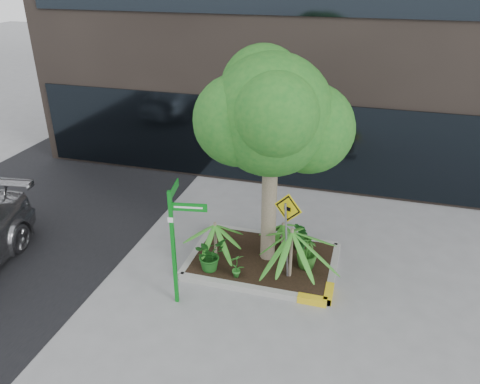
# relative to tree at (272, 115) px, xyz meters

# --- Properties ---
(ground) EXTENTS (80.00, 80.00, 0.00)m
(ground) POSITION_rel_tree_xyz_m (-0.28, -0.41, -3.52)
(ground) COLOR gray
(ground) RESTS_ON ground
(asphalt_road) EXTENTS (7.00, 80.00, 0.01)m
(asphalt_road) POSITION_rel_tree_xyz_m (-6.78, -0.41, -3.52)
(asphalt_road) COLOR black
(asphalt_road) RESTS_ON ground
(planter) EXTENTS (3.35, 2.36, 0.15)m
(planter) POSITION_rel_tree_xyz_m (-0.05, -0.13, -3.42)
(planter) COLOR #9E9E99
(planter) RESTS_ON ground
(tree) EXTENTS (3.22, 2.85, 4.82)m
(tree) POSITION_rel_tree_xyz_m (0.00, 0.00, 0.00)
(tree) COLOR gray
(tree) RESTS_ON ground
(palm_front) EXTENTS (1.33, 1.33, 1.48)m
(palm_front) POSITION_rel_tree_xyz_m (0.63, -0.60, -2.26)
(palm_front) COLOR gray
(palm_front) RESTS_ON ground
(palm_left) EXTENTS (1.00, 1.00, 1.11)m
(palm_left) POSITION_rel_tree_xyz_m (-1.15, -0.33, -2.54)
(palm_left) COLOR gray
(palm_left) RESTS_ON ground
(palm_back) EXTENTS (0.73, 0.73, 0.82)m
(palm_back) POSITION_rel_tree_xyz_m (0.25, 0.48, -2.76)
(palm_back) COLOR gray
(palm_back) RESTS_ON ground
(shrub_a) EXTENTS (0.91, 0.91, 0.75)m
(shrub_a) POSITION_rel_tree_xyz_m (-1.11, -0.84, -3.00)
(shrub_a) COLOR #175017
(shrub_a) RESTS_ON planter
(shrub_b) EXTENTS (0.58, 0.58, 0.82)m
(shrub_b) POSITION_rel_tree_xyz_m (0.93, -0.19, -2.96)
(shrub_b) COLOR #28611D
(shrub_b) RESTS_ON planter
(shrub_c) EXTENTS (0.43, 0.43, 0.59)m
(shrub_c) POSITION_rel_tree_xyz_m (-0.46, -0.96, -3.08)
(shrub_c) COLOR #277323
(shrub_c) RESTS_ON planter
(shrub_d) EXTENTS (0.57, 0.57, 0.75)m
(shrub_d) POSITION_rel_tree_xyz_m (0.69, 0.47, -3.00)
(shrub_d) COLOR #19591C
(shrub_d) RESTS_ON planter
(street_sign_post) EXTENTS (0.82, 0.74, 2.53)m
(street_sign_post) POSITION_rel_tree_xyz_m (-1.42, -1.85, -1.96)
(street_sign_post) COLOR #0B7B19
(street_sign_post) RESTS_ON ground
(cattle_sign) EXTENTS (0.60, 0.28, 2.05)m
(cattle_sign) POSITION_rel_tree_xyz_m (0.55, -0.76, -1.99)
(cattle_sign) COLOR slate
(cattle_sign) RESTS_ON ground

